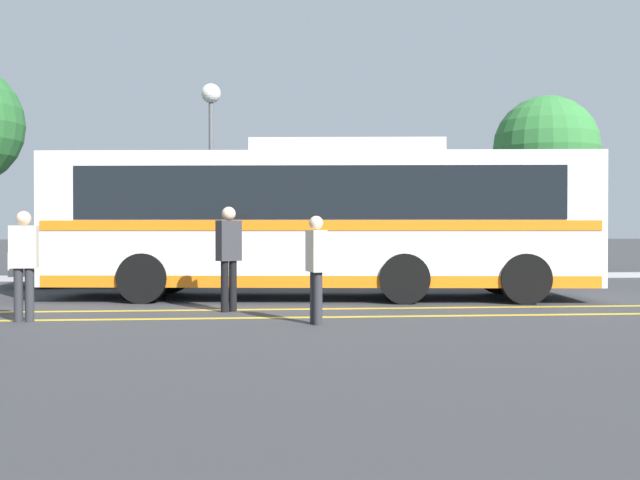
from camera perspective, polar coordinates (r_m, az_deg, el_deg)
name	(u,v)px	position (r m, az deg, el deg)	size (l,w,h in m)	color
ground_plane	(359,296)	(16.62, 2.97, -4.28)	(220.00, 220.00, 0.00)	#38383A
lane_strip_0	(331,309)	(13.89, 0.85, -5.26)	(0.20, 31.32, 0.01)	gold
lane_strip_1	(340,317)	(12.60, 1.50, -5.88)	(0.20, 31.32, 0.01)	gold
curb_strip	(300,277)	(22.26, -1.50, -2.82)	(39.32, 0.36, 0.15)	#99999E
transit_bus	(321,217)	(16.01, 0.04, 1.73)	(11.82, 3.85, 3.33)	white
parked_car_1	(107,259)	(20.37, -15.89, -1.40)	(4.54, 1.89, 1.38)	silver
pedestrian_0	(24,258)	(12.79, -21.64, -1.31)	(0.43, 0.25, 1.76)	#2D2D33
pedestrian_1	(229,251)	(13.44, -6.97, -0.85)	(0.47, 0.41, 1.88)	black
pedestrian_2	(316,263)	(11.56, -0.30, -1.74)	(0.31, 0.46, 1.68)	#2D2D33
street_lamp	(211,127)	(22.93, -8.30, 8.55)	(0.59, 0.59, 5.86)	#59595E
tree_0	(546,148)	(28.74, 16.85, 6.69)	(3.81, 3.81, 6.37)	#513823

